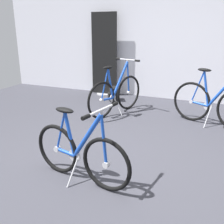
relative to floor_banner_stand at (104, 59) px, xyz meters
The scene contains 7 objects.
ground_plane 3.31m from the floor_banner_stand, 64.13° to the right, with size 8.05×8.05×0.00m, color #38383F.
back_wall 1.55m from the floor_banner_stand, ahead, with size 8.05×0.10×2.88m, color silver.
floor_banner_stand is the anchor object (origin of this frame).
folding_bike_foreground 3.64m from the floor_banner_stand, 69.22° to the right, with size 1.15×0.53×0.82m.
display_bike_left 1.52m from the floor_banner_stand, 57.25° to the right, with size 0.60×1.32×0.96m.
display_bike_right 2.74m from the floor_banner_stand, 26.42° to the right, with size 1.32×0.64×0.97m.
backpack_on_floor 0.89m from the floor_banner_stand, 46.86° to the right, with size 0.29×0.33×0.28m.
Camera 1 is at (1.08, -2.50, 1.49)m, focal length 41.76 mm.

